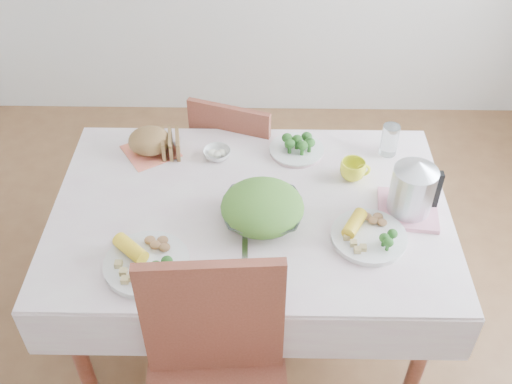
{
  "coord_description": "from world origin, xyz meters",
  "views": [
    {
      "loc": [
        0.05,
        -1.65,
        2.32
      ],
      "look_at": [
        0.02,
        0.02,
        0.82
      ],
      "focal_mm": 42.0,
      "sensor_mm": 36.0,
      "label": 1
    }
  ],
  "objects_px": {
    "dining_table": "(251,273)",
    "chair_far": "(244,158)",
    "salad_bowl": "(262,213)",
    "yellow_mug": "(353,170)",
    "dinner_plate_left": "(147,264)",
    "dinner_plate_right": "(369,237)",
    "electric_kettle": "(413,187)"
  },
  "relations": [
    {
      "from": "dining_table",
      "to": "chair_far",
      "type": "bearing_deg",
      "value": 94.26
    },
    {
      "from": "salad_bowl",
      "to": "electric_kettle",
      "type": "distance_m",
      "value": 0.55
    },
    {
      "from": "chair_far",
      "to": "dinner_plate_right",
      "type": "xyz_separation_m",
      "value": [
        0.48,
        -0.83,
        0.31
      ]
    },
    {
      "from": "chair_far",
      "to": "yellow_mug",
      "type": "xyz_separation_m",
      "value": [
        0.45,
        -0.49,
        0.34
      ]
    },
    {
      "from": "dining_table",
      "to": "salad_bowl",
      "type": "height_order",
      "value": "salad_bowl"
    },
    {
      "from": "chair_far",
      "to": "dinner_plate_right",
      "type": "height_order",
      "value": "chair_far"
    },
    {
      "from": "dinner_plate_left",
      "to": "dining_table",
      "type": "bearing_deg",
      "value": 41.05
    },
    {
      "from": "dinner_plate_right",
      "to": "yellow_mug",
      "type": "xyz_separation_m",
      "value": [
        -0.03,
        0.34,
        0.03
      ]
    },
    {
      "from": "salad_bowl",
      "to": "dinner_plate_right",
      "type": "height_order",
      "value": "salad_bowl"
    },
    {
      "from": "yellow_mug",
      "to": "electric_kettle",
      "type": "relative_size",
      "value": 0.46
    },
    {
      "from": "dining_table",
      "to": "dinner_plate_left",
      "type": "bearing_deg",
      "value": -138.95
    },
    {
      "from": "dining_table",
      "to": "dinner_plate_left",
      "type": "height_order",
      "value": "dinner_plate_left"
    },
    {
      "from": "dinner_plate_right",
      "to": "electric_kettle",
      "type": "relative_size",
      "value": 1.21
    },
    {
      "from": "salad_bowl",
      "to": "yellow_mug",
      "type": "bearing_deg",
      "value": 34.51
    },
    {
      "from": "salad_bowl",
      "to": "yellow_mug",
      "type": "xyz_separation_m",
      "value": [
        0.36,
        0.24,
        0.01
      ]
    },
    {
      "from": "salad_bowl",
      "to": "dinner_plate_right",
      "type": "distance_m",
      "value": 0.39
    },
    {
      "from": "salad_bowl",
      "to": "dinner_plate_left",
      "type": "height_order",
      "value": "salad_bowl"
    },
    {
      "from": "dining_table",
      "to": "dinner_plate_left",
      "type": "distance_m",
      "value": 0.61
    },
    {
      "from": "dinner_plate_left",
      "to": "yellow_mug",
      "type": "xyz_separation_m",
      "value": [
        0.75,
        0.48,
        0.03
      ]
    },
    {
      "from": "chair_far",
      "to": "salad_bowl",
      "type": "bearing_deg",
      "value": 115.85
    },
    {
      "from": "salad_bowl",
      "to": "dinner_plate_left",
      "type": "xyz_separation_m",
      "value": [
        -0.39,
        -0.23,
        -0.02
      ]
    },
    {
      "from": "dining_table",
      "to": "electric_kettle",
      "type": "relative_size",
      "value": 6.18
    },
    {
      "from": "dinner_plate_right",
      "to": "electric_kettle",
      "type": "distance_m",
      "value": 0.25
    },
    {
      "from": "dinner_plate_left",
      "to": "dinner_plate_right",
      "type": "bearing_deg",
      "value": 10.34
    },
    {
      "from": "chair_far",
      "to": "electric_kettle",
      "type": "bearing_deg",
      "value": 151.66
    },
    {
      "from": "salad_bowl",
      "to": "dinner_plate_right",
      "type": "relative_size",
      "value": 1.05
    },
    {
      "from": "dinner_plate_right",
      "to": "dinner_plate_left",
      "type": "bearing_deg",
      "value": -169.66
    },
    {
      "from": "dinner_plate_left",
      "to": "electric_kettle",
      "type": "distance_m",
      "value": 0.99
    },
    {
      "from": "yellow_mug",
      "to": "electric_kettle",
      "type": "height_order",
      "value": "electric_kettle"
    },
    {
      "from": "dining_table",
      "to": "chair_far",
      "type": "height_order",
      "value": "chair_far"
    },
    {
      "from": "dining_table",
      "to": "chair_far",
      "type": "xyz_separation_m",
      "value": [
        -0.05,
        0.67,
        0.09
      ]
    },
    {
      "from": "dining_table",
      "to": "electric_kettle",
      "type": "bearing_deg",
      "value": -1.48
    }
  ]
}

